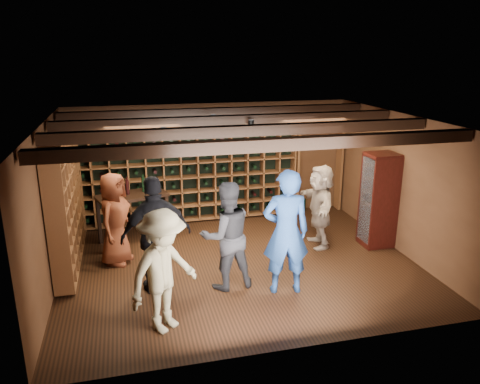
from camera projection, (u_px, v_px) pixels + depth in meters
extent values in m
plane|color=black|center=(240.00, 264.00, 8.15)|extent=(6.00, 6.00, 0.00)
plane|color=brown|center=(212.00, 162.00, 10.10)|extent=(6.00, 0.00, 6.00)
plane|color=brown|center=(291.00, 258.00, 5.46)|extent=(6.00, 0.00, 6.00)
plane|color=brown|center=(48.00, 210.00, 7.09)|extent=(0.00, 5.00, 5.00)
plane|color=brown|center=(400.00, 183.00, 8.47)|extent=(0.00, 5.00, 5.00)
plane|color=black|center=(240.00, 120.00, 7.41)|extent=(6.00, 6.00, 0.00)
cube|color=black|center=(270.00, 145.00, 5.95)|extent=(5.90, 0.18, 0.16)
cube|color=black|center=(248.00, 131.00, 6.97)|extent=(5.90, 0.18, 0.16)
cube|color=black|center=(231.00, 120.00, 7.99)|extent=(5.90, 0.18, 0.16)
cube|color=black|center=(219.00, 112.00, 9.01)|extent=(5.90, 0.18, 0.16)
cylinder|color=black|center=(164.00, 130.00, 7.17)|extent=(0.10, 0.10, 0.10)
cylinder|color=black|center=(251.00, 123.00, 7.88)|extent=(0.10, 0.10, 0.10)
cylinder|color=black|center=(329.00, 127.00, 7.49)|extent=(0.10, 0.10, 0.10)
cylinder|color=black|center=(213.00, 117.00, 8.51)|extent=(0.10, 0.10, 0.10)
cube|color=brown|center=(189.00, 169.00, 9.85)|extent=(4.65, 0.30, 2.20)
cube|color=black|center=(189.00, 169.00, 9.85)|extent=(4.56, 0.02, 2.16)
cube|color=brown|center=(66.00, 199.00, 7.93)|extent=(0.30, 2.65, 2.20)
cube|color=black|center=(66.00, 199.00, 7.93)|extent=(0.29, 0.02, 2.16)
cube|color=brown|center=(320.00, 131.00, 10.31)|extent=(1.15, 0.32, 0.04)
cube|color=brown|center=(339.00, 170.00, 10.70)|extent=(0.05, 0.28, 1.85)
cube|color=brown|center=(296.00, 173.00, 10.46)|extent=(0.05, 0.28, 1.85)
cube|color=tan|center=(303.00, 126.00, 10.18)|extent=(0.40, 0.30, 0.20)
cube|color=tan|center=(322.00, 125.00, 10.28)|extent=(0.40, 0.30, 0.20)
cube|color=tan|center=(337.00, 125.00, 10.36)|extent=(0.40, 0.30, 0.20)
cube|color=#350D0A|center=(375.00, 242.00, 8.94)|extent=(0.55, 0.50, 0.10)
cube|color=#350D0A|center=(379.00, 200.00, 8.69)|extent=(0.55, 0.50, 1.70)
cube|color=white|center=(366.00, 201.00, 8.63)|extent=(0.01, 0.46, 1.60)
cube|color=#350D0A|center=(379.00, 200.00, 8.69)|extent=(0.50, 0.44, 0.02)
sphere|color=#59260C|center=(378.00, 195.00, 8.66)|extent=(0.18, 0.18, 0.18)
imported|color=navy|center=(286.00, 232.00, 6.97)|extent=(0.76, 0.56, 1.94)
imported|color=#222227|center=(226.00, 236.00, 7.14)|extent=(0.91, 0.75, 1.71)
imported|color=maroon|center=(115.00, 219.00, 7.97)|extent=(0.81, 0.94, 1.62)
imported|color=black|center=(156.00, 235.00, 7.02)|extent=(1.13, 0.61, 1.83)
imported|color=gray|center=(163.00, 271.00, 6.03)|extent=(1.24, 1.16, 1.68)
imported|color=gray|center=(320.00, 206.00, 8.71)|extent=(0.65, 1.50, 1.57)
cube|color=black|center=(132.00, 196.00, 8.81)|extent=(1.41, 1.00, 0.05)
cube|color=black|center=(107.00, 230.00, 8.44)|extent=(0.08, 0.08, 0.91)
cube|color=black|center=(167.00, 218.00, 9.03)|extent=(0.08, 0.08, 0.91)
cube|color=black|center=(99.00, 221.00, 8.87)|extent=(0.08, 0.08, 0.91)
cube|color=black|center=(157.00, 210.00, 9.46)|extent=(0.08, 0.08, 0.91)
cylinder|color=black|center=(114.00, 189.00, 8.64)|extent=(0.07, 0.07, 0.28)
cylinder|color=black|center=(127.00, 187.00, 8.78)|extent=(0.07, 0.07, 0.28)
cylinder|color=black|center=(144.00, 185.00, 8.94)|extent=(0.07, 0.07, 0.28)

